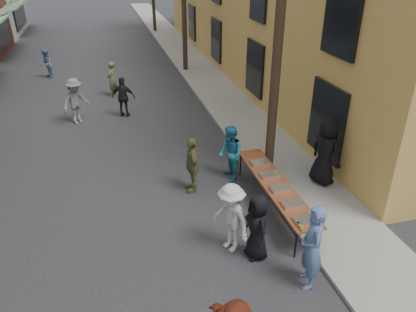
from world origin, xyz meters
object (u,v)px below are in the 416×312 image
utility_pole_near (280,21)px  guest_front_a (257,227)px  serving_table (275,185)px  server (326,151)px  catering_tray_sausage (305,220)px  guest_front_c (230,154)px

utility_pole_near → guest_front_a: 5.18m
serving_table → server: 1.99m
server → catering_tray_sausage: bearing=124.8°
catering_tray_sausage → server: bearing=53.2°
serving_table → server: bearing=22.8°
serving_table → server: server is taller
serving_table → guest_front_a: bearing=-124.7°
catering_tray_sausage → server: 3.02m
catering_tray_sausage → utility_pole_near: bearing=81.3°
catering_tray_sausage → guest_front_a: size_ratio=0.32×
catering_tray_sausage → guest_front_c: guest_front_c is taller
catering_tray_sausage → guest_front_c: bearing=101.2°
guest_front_a → utility_pole_near: bearing=148.3°
guest_front_a → guest_front_c: bearing=167.3°
utility_pole_near → server: utility_pole_near is taller
server → guest_front_c: bearing=50.0°
utility_pole_near → catering_tray_sausage: 4.97m
guest_front_c → server: size_ratio=0.85×
guest_front_a → catering_tray_sausage: bearing=82.5°
utility_pole_near → guest_front_a: utility_pole_near is taller
utility_pole_near → guest_front_c: utility_pole_near is taller
guest_front_a → guest_front_c: size_ratio=0.93×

